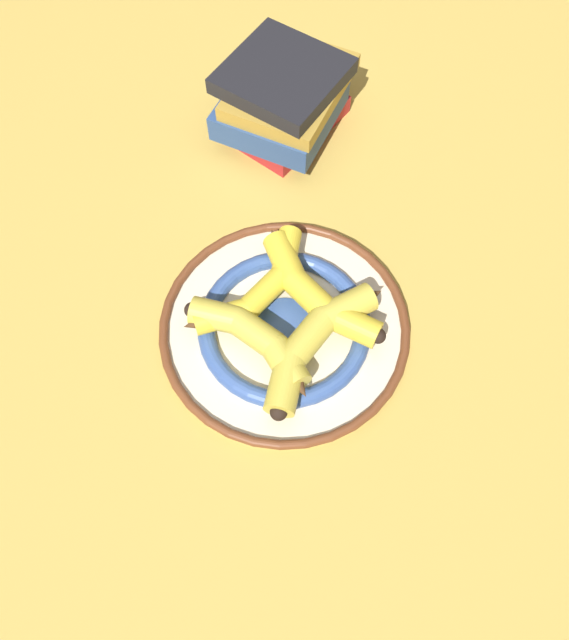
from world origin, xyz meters
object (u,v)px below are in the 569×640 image
object	(u,v)px
banana_d	(257,289)
banana_b	(315,340)
decorative_bowl	(284,327)
banana_c	(255,339)
banana_a	(313,291)
book_stack	(285,99)

from	to	relation	value
banana_d	banana_b	bearing A→B (deg)	-94.33
decorative_bowl	banana_c	xyz separation A→B (m)	(0.05, -0.00, 0.03)
banana_a	banana_b	size ratio (longest dim) A/B	1.00
banana_d	book_stack	distance (m)	0.31
decorative_bowl	banana_d	size ratio (longest dim) A/B	1.55
banana_b	banana_d	world-z (taller)	banana_b
banana_c	decorative_bowl	bearing A→B (deg)	-101.52
banana_c	banana_d	bearing A→B (deg)	-53.76
decorative_bowl	banana_b	world-z (taller)	banana_b
banana_a	book_stack	world-z (taller)	book_stack
banana_d	banana_c	bearing A→B (deg)	-139.84
banana_a	banana_d	world-z (taller)	banana_a
banana_b	decorative_bowl	bearing A→B (deg)	-95.50
decorative_bowl	book_stack	bearing A→B (deg)	-133.01
banana_a	banana_b	distance (m)	0.07
decorative_bowl	banana_c	distance (m)	0.06
banana_a	banana_b	xyz separation A→B (m)	(0.04, 0.05, 0.00)
banana_b	banana_c	distance (m)	0.07
banana_c	book_stack	bearing A→B (deg)	-58.34
decorative_bowl	banana_d	xyz separation A→B (m)	(-0.00, -0.05, 0.03)
book_stack	banana_a	bearing A→B (deg)	-144.90
banana_a	banana_b	world-z (taller)	banana_b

